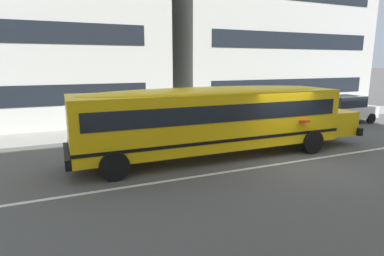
# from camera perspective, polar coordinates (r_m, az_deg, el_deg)

# --- Properties ---
(ground_plane) EXTENTS (400.00, 400.00, 0.00)m
(ground_plane) POSITION_cam_1_polar(r_m,az_deg,el_deg) (12.50, 17.79, -5.76)
(ground_plane) COLOR #54514F
(sidewalk_far) EXTENTS (120.00, 3.00, 0.01)m
(sidewalk_far) POSITION_cam_1_polar(r_m,az_deg,el_deg) (18.98, 2.02, 0.64)
(sidewalk_far) COLOR gray
(sidewalk_far) RESTS_ON ground_plane
(lane_centreline) EXTENTS (110.00, 0.16, 0.01)m
(lane_centreline) POSITION_cam_1_polar(r_m,az_deg,el_deg) (12.50, 17.79, -5.75)
(lane_centreline) COLOR silver
(lane_centreline) RESTS_ON ground_plane
(school_bus) EXTENTS (12.15, 2.93, 2.71)m
(school_bus) POSITION_cam_1_polar(r_m,az_deg,el_deg) (12.33, 4.58, 2.23)
(school_bus) COLOR yellow
(school_bus) RESTS_ON ground_plane
(parked_car_white_near_corner) EXTENTS (3.91, 1.90, 1.64)m
(parked_car_white_near_corner) POSITION_cam_1_polar(r_m,az_deg,el_deg) (21.56, 25.54, 3.10)
(parked_car_white_near_corner) COLOR silver
(parked_car_white_near_corner) RESTS_ON ground_plane
(apartment_block_far_centre) EXTENTS (15.75, 11.70, 13.30)m
(apartment_block_far_centre) POSITION_cam_1_polar(r_m,az_deg,el_deg) (29.05, 10.38, 17.42)
(apartment_block_far_centre) COLOR #B7B7B2
(apartment_block_far_centre) RESTS_ON ground_plane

